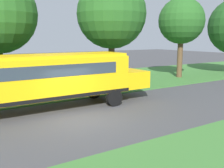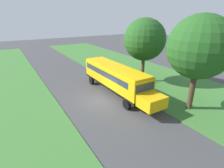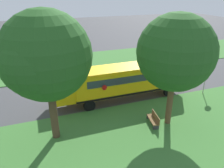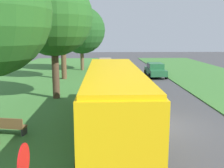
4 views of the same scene
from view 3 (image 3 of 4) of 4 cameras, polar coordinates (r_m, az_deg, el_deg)
name	(u,v)px [view 3 (image 3 of 4)]	position (r m, az deg, el deg)	size (l,w,h in m)	color
ground_plane	(107,88)	(23.00, -1.32, -1.05)	(120.00, 120.00, 0.00)	#424244
grass_verge	(156,147)	(15.27, 11.52, -15.83)	(12.00, 80.00, 0.08)	#3D7533
grass_far_side	(86,63)	(31.07, -6.77, 5.56)	(10.00, 80.00, 0.07)	#3D7533
school_bus	(126,79)	(20.31, 3.71, 1.35)	(2.84, 12.42, 3.16)	yellow
oak_tree_beside_bus	(175,52)	(15.41, 16.17, 7.91)	(5.36, 5.36, 8.35)	brown
oak_tree_roadside_mid	(44,58)	(13.53, -17.44, 6.56)	(5.55, 5.55, 8.73)	#4C3826
stop_sign	(206,78)	(22.90, 23.24, 1.54)	(0.08, 0.68, 2.74)	gray
park_bench	(154,119)	(17.18, 10.83, -9.01)	(1.67, 0.79, 0.92)	brown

